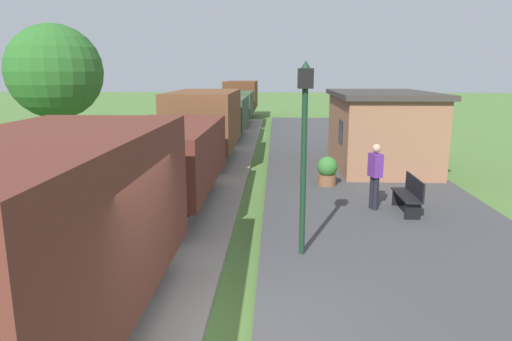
# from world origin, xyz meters

# --- Properties ---
(track_ballast) EXTENTS (3.80, 60.00, 0.12)m
(track_ballast) POSITION_xyz_m (-2.40, 0.00, 0.06)
(track_ballast) COLOR #9E9389
(track_ballast) RESTS_ON ground
(rail_near) EXTENTS (0.07, 60.00, 0.14)m
(rail_near) POSITION_xyz_m (-1.68, 0.00, 0.19)
(rail_near) COLOR slate
(rail_near) RESTS_ON track_ballast
(rail_far) EXTENTS (0.07, 60.00, 0.14)m
(rail_far) POSITION_xyz_m (-3.12, 0.00, 0.19)
(rail_far) COLOR slate
(rail_far) RESTS_ON track_ballast
(freight_train) EXTENTS (2.50, 39.20, 2.72)m
(freight_train) POSITION_xyz_m (-2.40, 16.02, 1.55)
(freight_train) COLOR brown
(freight_train) RESTS_ON rail_near
(station_hut) EXTENTS (3.50, 5.80, 2.78)m
(station_hut) POSITION_xyz_m (4.40, 11.54, 1.65)
(station_hut) COLOR #9E6B4C
(station_hut) RESTS_ON platform_slab
(bench_near_hut) EXTENTS (0.42, 1.50, 0.91)m
(bench_near_hut) POSITION_xyz_m (3.89, 5.61, 0.72)
(bench_near_hut) COLOR black
(bench_near_hut) RESTS_ON platform_slab
(bench_down_platform) EXTENTS (0.42, 1.50, 0.91)m
(bench_down_platform) POSITION_xyz_m (3.89, 16.81, 0.72)
(bench_down_platform) COLOR black
(bench_down_platform) RESTS_ON platform_slab
(person_waiting) EXTENTS (0.35, 0.44, 1.71)m
(person_waiting) POSITION_xyz_m (3.06, 5.87, 1.18)
(person_waiting) COLOR black
(person_waiting) RESTS_ON platform_slab
(potted_planter) EXTENTS (0.64, 0.64, 0.92)m
(potted_planter) POSITION_xyz_m (2.12, 8.37, 0.72)
(potted_planter) COLOR brown
(potted_planter) RESTS_ON platform_slab
(lamp_post_near) EXTENTS (0.28, 0.28, 3.70)m
(lamp_post_near) POSITION_xyz_m (1.03, 2.77, 2.80)
(lamp_post_near) COLOR #193823
(lamp_post_near) RESTS_ON platform_slab
(tree_trackside_far) EXTENTS (2.94, 2.94, 5.22)m
(tree_trackside_far) POSITION_xyz_m (-6.43, 8.65, 3.73)
(tree_trackside_far) COLOR #4C3823
(tree_trackside_far) RESTS_ON ground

